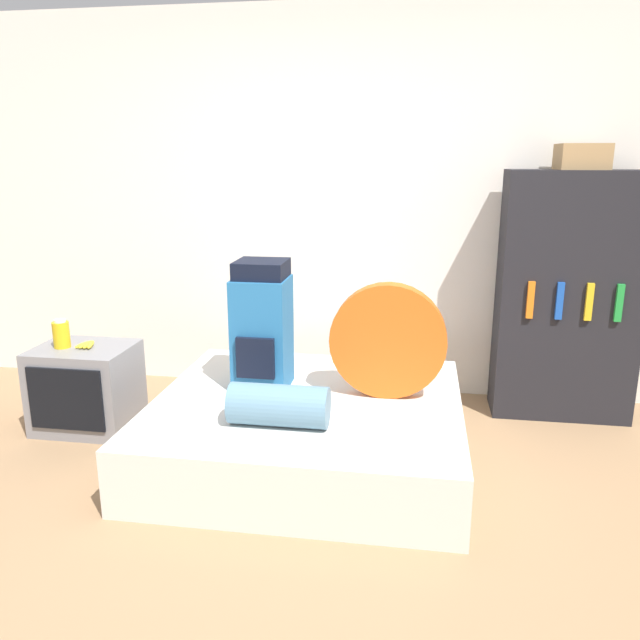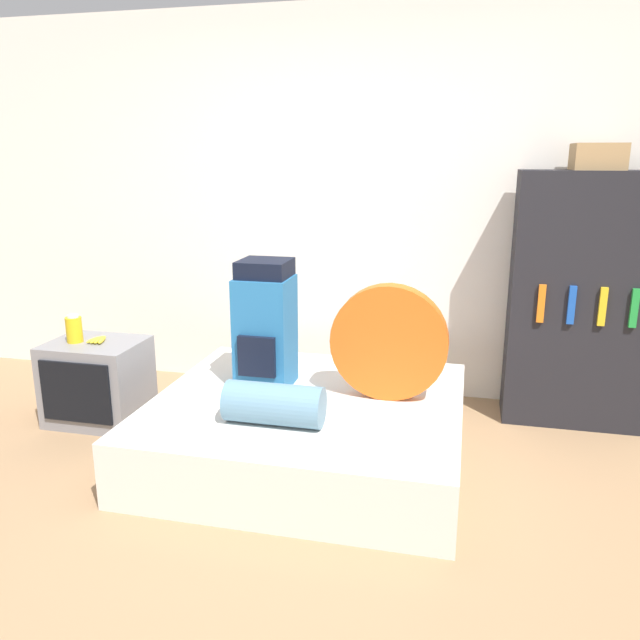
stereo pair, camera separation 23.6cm
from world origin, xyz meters
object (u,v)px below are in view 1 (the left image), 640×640
Objects in this scene: tent_bag at (388,341)px; bookshelf at (567,297)px; sleeping_roll at (279,405)px; canister at (61,334)px; backpack at (262,327)px; cardboard_box at (582,157)px; television at (86,388)px.

bookshelf is at bearing 34.85° from tent_bag.
tent_bag is 1.32m from bookshelf.
tent_bag reaches higher than sleeping_roll.
bookshelf is (3.04, 0.72, 0.18)m from canister.
backpack is 1.15× the size of tent_bag.
canister is 3.12m from bookshelf.
tent_bag is 2.20× the size of cardboard_box.
backpack is 1.49× the size of sleeping_roll.
backpack is 2.53× the size of cardboard_box.
backpack is 0.72m from tent_bag.
cardboard_box is (2.93, 0.73, 1.37)m from television.
backpack reaches higher than tent_bag.
tent_bag is at bearing -0.97° from canister.
tent_bag is 3.67× the size of canister.
cardboard_box reaches higher than canister.
sleeping_roll is at bearing -141.59° from cardboard_box.
television is (-1.84, 0.05, -0.40)m from tent_bag.
backpack reaches higher than sleeping_roll.
tent_bag is at bearing -2.98° from backpack.
canister is at bearing -166.12° from cardboard_box.
sleeping_roll is (-0.50, -0.48, -0.21)m from tent_bag.
sleeping_roll is 2.03m from bookshelf.
bookshelf is 5.38× the size of cardboard_box.
cardboard_box is at bearing 13.88° from canister.
television is 1.98× the size of cardboard_box.
sleeping_roll is at bearing -67.83° from backpack.
canister is (-1.24, -0.00, -0.10)m from backpack.
cardboard_box is at bearing 14.03° from television.
sleeping_roll is 1.70× the size of cardboard_box.
sleeping_roll is 0.32× the size of bookshelf.
cardboard_box is (0.01, 0.03, 0.85)m from bookshelf.
cardboard_box is (1.80, 0.75, 0.93)m from backpack.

